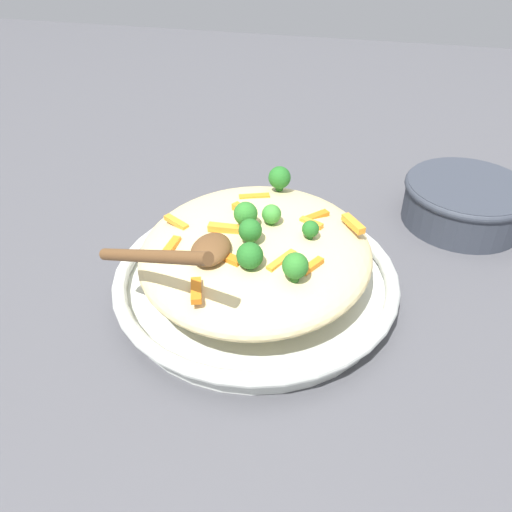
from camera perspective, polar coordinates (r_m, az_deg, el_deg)
The scene contains 24 objects.
ground_plane at distance 0.63m, azimuth -0.00°, elevation -4.07°, with size 2.40×2.40×0.00m, color #4C4C51.
serving_bowl at distance 0.62m, azimuth -0.00°, elevation -2.66°, with size 0.33×0.33×0.04m.
pasta_mound at distance 0.60m, azimuth -0.00°, elevation 0.54°, with size 0.28×0.26×0.06m, color #DBC689.
carrot_piece_0 at distance 0.58m, azimuth -3.42°, elevation 3.01°, with size 0.04×0.01×0.01m, color orange.
carrot_piece_1 at distance 0.61m, azimuth -1.38°, elevation 4.93°, with size 0.03×0.01×0.01m, color orange.
carrot_piece_2 at distance 0.53m, azimuth 6.09°, elevation -1.03°, with size 0.03×0.01×0.01m, color orange.
carrot_piece_3 at distance 0.65m, azimuth -0.19°, elevation 6.40°, with size 0.04×0.01×0.01m, color orange.
carrot_piece_4 at distance 0.54m, azimuth -3.28°, elevation -0.11°, with size 0.04×0.01×0.01m, color orange.
carrot_piece_5 at distance 0.54m, azimuth 2.76°, elevation -0.51°, with size 0.04×0.01×0.01m, color orange.
carrot_piece_6 at distance 0.60m, azimuth 10.46°, elevation 3.46°, with size 0.04×0.01×0.01m, color orange.
carrot_piece_7 at distance 0.60m, azimuth 5.99°, elevation 3.57°, with size 0.03×0.01×0.01m, color orange.
carrot_piece_8 at distance 0.57m, azimuth -9.16°, elevation 1.03°, with size 0.03×0.01×0.01m, color orange.
carrot_piece_9 at distance 0.51m, azimuth -6.49°, elevation -3.72°, with size 0.03×0.01×0.01m, color orange.
carrot_piece_10 at distance 0.60m, azimuth -8.69°, elevation 3.52°, with size 0.04×0.01×0.01m, color orange.
carrot_piece_11 at distance 0.61m, azimuth 6.50°, elevation 4.29°, with size 0.03×0.01×0.01m, color orange.
broccoli_floret_0 at distance 0.58m, azimuth 1.68°, elevation 4.52°, with size 0.02×0.02×0.02m.
broccoli_floret_1 at distance 0.51m, azimuth 4.27°, elevation -1.09°, with size 0.03×0.03×0.03m.
broccoli_floret_2 at distance 0.57m, azimuth -1.10°, elevation 4.58°, with size 0.03×0.03×0.03m.
broccoli_floret_3 at distance 0.66m, azimuth 2.56°, elevation 8.43°, with size 0.03×0.03×0.03m.
broccoli_floret_4 at distance 0.57m, azimuth 5.92°, elevation 2.94°, with size 0.02×0.02×0.02m.
broccoli_floret_5 at distance 0.55m, azimuth -0.74°, elevation 2.74°, with size 0.02×0.02×0.03m.
broccoli_floret_6 at distance 0.52m, azimuth -0.67°, elevation 0.00°, with size 0.03×0.03×0.03m.
serving_spoon at distance 0.52m, azimuth -7.13°, elevation 0.48°, with size 0.14×0.14×0.08m.
companion_bowl at distance 0.80m, azimuth 21.68°, elevation 5.63°, with size 0.17×0.17×0.06m.
Camera 1 is at (-0.47, -0.11, 0.41)m, focal length 37.04 mm.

